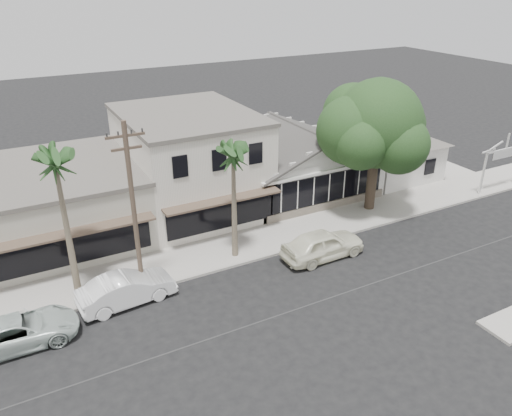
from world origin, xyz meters
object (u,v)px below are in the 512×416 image
car_1 (127,289)px  shade_tree (374,126)px  car_2 (19,331)px  arch_sign (506,151)px  car_0 (323,244)px  utility_pole (133,206)px

car_1 → shade_tree: bearing=-85.3°
car_2 → arch_sign: bearing=-87.1°
arch_sign → shade_tree: size_ratio=0.46×
car_0 → arch_sign: bearing=-84.8°
shade_tree → arch_sign: bearing=-11.8°
car_0 → car_2: (-16.10, 0.11, -0.14)m
arch_sign → car_2: size_ratio=0.82×
shade_tree → car_1: bearing=-170.0°
car_1 → car_2: car_1 is taller
car_1 → shade_tree: size_ratio=0.53×
utility_pole → shade_tree: shade_tree is taller
car_0 → shade_tree: size_ratio=0.55×
arch_sign → utility_pole: (-27.40, -0.10, 1.63)m
car_2 → car_1: bearing=-80.6°
arch_sign → car_0: 17.51m
arch_sign → utility_pole: size_ratio=0.46×
utility_pole → car_0: (10.13, -1.68, -3.94)m
utility_pole → shade_tree: (16.62, 2.35, 1.16)m
utility_pole → car_1: bearing=-142.5°
car_2 → shade_tree: size_ratio=0.56×
arch_sign → car_2: (-33.37, -1.67, -2.46)m
utility_pole → car_1: 4.18m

